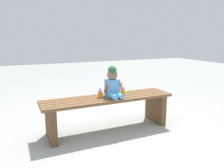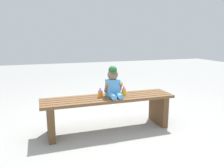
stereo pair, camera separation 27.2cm
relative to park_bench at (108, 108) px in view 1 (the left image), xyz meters
name	(u,v)px [view 1 (the left image)]	position (x,y,z in m)	size (l,w,h in m)	color
ground_plane	(108,130)	(0.00, 0.00, -0.31)	(16.00, 16.00, 0.00)	#999993
park_bench	(108,108)	(0.00, 0.00, 0.00)	(1.74, 0.41, 0.45)	brown
child_figure	(113,83)	(0.06, -0.01, 0.32)	(0.23, 0.27, 0.40)	#59A5E5
sippy_cup_left	(100,93)	(-0.11, 0.02, 0.20)	(0.06, 0.06, 0.12)	orange
sippy_cup_right	(123,91)	(0.22, 0.02, 0.20)	(0.06, 0.06, 0.12)	yellow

